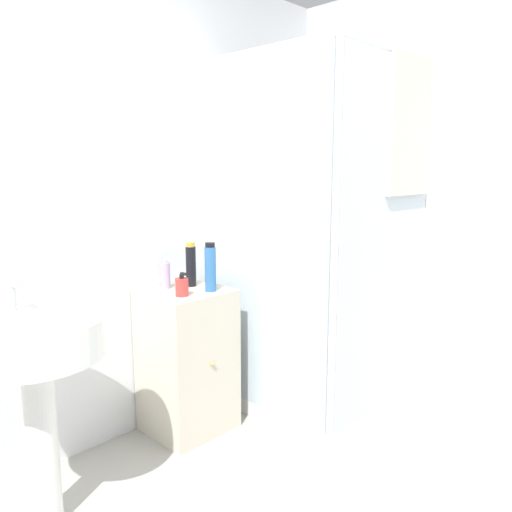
# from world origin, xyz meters

# --- Properties ---
(wall_back) EXTENTS (6.40, 0.06, 2.50)m
(wall_back) POSITION_xyz_m (0.00, 1.70, 1.25)
(wall_back) COLOR silver
(wall_back) RESTS_ON ground_plane
(shower_enclosure) EXTENTS (0.93, 0.96, 2.04)m
(shower_enclosure) POSITION_xyz_m (1.16, 1.11, 0.57)
(shower_enclosure) COLOR white
(shower_enclosure) RESTS_ON ground_plane
(vanity_cabinet) EXTENTS (0.43, 0.41, 0.79)m
(vanity_cabinet) POSITION_xyz_m (0.42, 1.47, 0.39)
(vanity_cabinet) COLOR beige
(vanity_cabinet) RESTS_ON ground_plane
(sink) EXTENTS (0.52, 0.52, 0.99)m
(sink) POSITION_xyz_m (-0.46, 1.29, 0.70)
(sink) COLOR white
(sink) RESTS_ON ground_plane
(soap_dispenser) EXTENTS (0.07, 0.07, 0.12)m
(soap_dispenser) POSITION_xyz_m (0.33, 1.39, 0.84)
(soap_dispenser) COLOR red
(soap_dispenser) RESTS_ON vanity_cabinet
(shampoo_bottle_tall_black) EXTENTS (0.06, 0.06, 0.24)m
(shampoo_bottle_tall_black) POSITION_xyz_m (0.50, 1.53, 0.91)
(shampoo_bottle_tall_black) COLOR black
(shampoo_bottle_tall_black) RESTS_ON vanity_cabinet
(shampoo_bottle_blue) EXTENTS (0.06, 0.06, 0.26)m
(shampoo_bottle_blue) POSITION_xyz_m (0.50, 1.36, 0.91)
(shampoo_bottle_blue) COLOR #2D66A3
(shampoo_bottle_blue) RESTS_ON vanity_cabinet
(lotion_bottle_white) EXTENTS (0.05, 0.05, 0.17)m
(lotion_bottle_white) POSITION_xyz_m (0.37, 1.58, 0.86)
(lotion_bottle_white) COLOR #B299C6
(lotion_bottle_white) RESTS_ON vanity_cabinet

